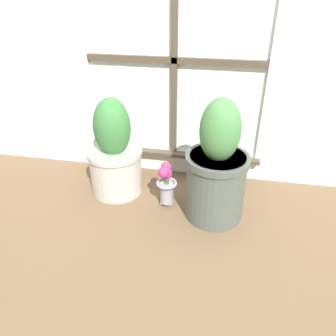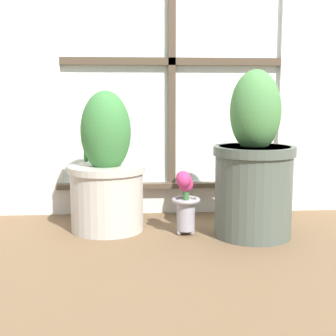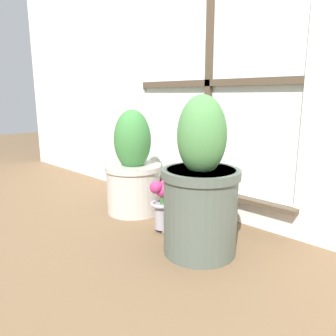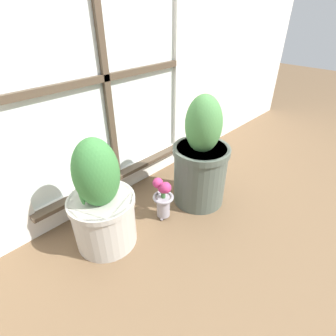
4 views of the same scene
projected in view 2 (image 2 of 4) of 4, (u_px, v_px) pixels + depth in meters
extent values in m
plane|color=brown|center=(183.00, 246.00, 1.83)|extent=(10.00, 10.00, 0.00)
cube|color=silver|center=(171.00, 196.00, 2.38)|extent=(1.08, 0.05, 0.16)
cube|color=white|center=(171.00, 62.00, 2.29)|extent=(1.08, 0.02, 1.19)
cube|color=#4C3D2D|center=(172.00, 61.00, 2.27)|extent=(0.04, 0.02, 1.19)
cube|color=#4C3D2D|center=(172.00, 61.00, 2.27)|extent=(1.08, 0.02, 0.04)
cube|color=#4C3D2D|center=(172.00, 185.00, 2.33)|extent=(1.14, 0.06, 0.02)
cylinder|color=#B7B2A8|center=(107.00, 198.00, 2.04)|extent=(0.31, 0.31, 0.28)
cylinder|color=#B7B2A8|center=(106.00, 169.00, 2.02)|extent=(0.33, 0.33, 0.03)
cylinder|color=#38281E|center=(106.00, 167.00, 2.02)|extent=(0.29, 0.29, 0.01)
ellipsoid|color=#387538|center=(106.00, 132.00, 1.99)|extent=(0.21, 0.21, 0.35)
ellipsoid|color=#387538|center=(89.00, 147.00, 2.03)|extent=(0.08, 0.13, 0.15)
cylinder|color=#4C564C|center=(253.00, 192.00, 1.94)|extent=(0.32, 0.32, 0.38)
cylinder|color=#4C564C|center=(254.00, 151.00, 1.92)|extent=(0.34, 0.34, 0.04)
cylinder|color=#38281E|center=(254.00, 147.00, 1.92)|extent=(0.29, 0.29, 0.01)
ellipsoid|color=#477F42|center=(255.00, 111.00, 1.89)|extent=(0.21, 0.21, 0.34)
ellipsoid|color=#477F42|center=(261.00, 126.00, 1.97)|extent=(0.12, 0.10, 0.13)
sphere|color=#99939E|center=(185.00, 230.00, 2.02)|extent=(0.02, 0.02, 0.02)
sphere|color=#99939E|center=(180.00, 233.00, 1.97)|extent=(0.02, 0.02, 0.02)
sphere|color=#99939E|center=(192.00, 233.00, 1.98)|extent=(0.02, 0.02, 0.02)
cylinder|color=#99939E|center=(186.00, 215.00, 1.98)|extent=(0.08, 0.08, 0.13)
torus|color=#99939E|center=(186.00, 200.00, 1.97)|extent=(0.12, 0.12, 0.02)
cylinder|color=#386633|center=(186.00, 192.00, 1.96)|extent=(0.03, 0.03, 0.07)
sphere|color=#B22D66|center=(186.00, 184.00, 1.96)|extent=(0.06, 0.06, 0.06)
sphere|color=#B22D66|center=(183.00, 178.00, 1.99)|extent=(0.06, 0.06, 0.06)
sphere|color=#B22D66|center=(184.00, 180.00, 1.92)|extent=(0.06, 0.06, 0.06)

